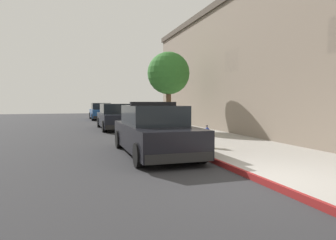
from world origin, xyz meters
name	(u,v)px	position (x,y,z in m)	size (l,w,h in m)	color
ground_plane	(64,139)	(-4.13, 10.00, -0.10)	(33.42, 60.00, 0.20)	#2B2B2D
sidewalk_pavement	(182,132)	(1.87, 10.00, 0.07)	(3.74, 60.00, 0.14)	#9E9991
curb_painted_edge	(147,133)	(-0.04, 10.00, 0.07)	(0.08, 60.00, 0.14)	maroon
storefront_building	(290,66)	(7.22, 8.19, 3.53)	(7.21, 23.30, 7.05)	gray
police_cruiser	(154,131)	(-1.24, 4.22, 0.74)	(1.94, 4.84, 1.68)	black
parked_car_silver_ahead	(116,117)	(-1.18, 13.51, 0.74)	(1.94, 4.84, 1.56)	black
parked_car_dark_far	(101,112)	(-1.14, 24.01, 0.74)	(1.94, 4.84, 1.56)	navy
fire_hydrant	(207,137)	(0.63, 4.26, 0.49)	(0.44, 0.40, 0.76)	#4C4C51
street_tree	(169,74)	(1.38, 10.88, 3.23)	(2.33, 2.33, 4.28)	brown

